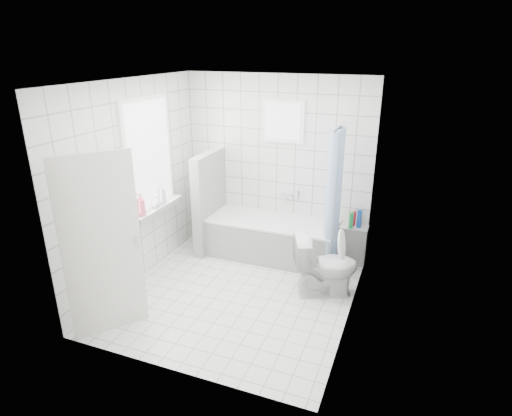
% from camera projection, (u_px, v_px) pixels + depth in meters
% --- Properties ---
extents(ground, '(3.00, 3.00, 0.00)m').
position_uv_depth(ground, '(237.00, 293.00, 5.46)').
color(ground, white).
rests_on(ground, ground).
extents(ceiling, '(3.00, 3.00, 0.00)m').
position_uv_depth(ceiling, '(234.00, 81.00, 4.52)').
color(ceiling, white).
rests_on(ceiling, ground).
extents(wall_back, '(2.80, 0.02, 2.60)m').
position_uv_depth(wall_back, '(277.00, 165.00, 6.30)').
color(wall_back, white).
rests_on(wall_back, ground).
extents(wall_front, '(2.80, 0.02, 2.60)m').
position_uv_depth(wall_front, '(166.00, 251.00, 3.68)').
color(wall_front, white).
rests_on(wall_front, ground).
extents(wall_left, '(0.02, 3.00, 2.60)m').
position_uv_depth(wall_left, '(135.00, 184.00, 5.46)').
color(wall_left, white).
rests_on(wall_left, ground).
extents(wall_right, '(0.02, 3.00, 2.60)m').
position_uv_depth(wall_right, '(357.00, 213.00, 4.52)').
color(wall_right, white).
rests_on(wall_right, ground).
extents(window_left, '(0.01, 0.90, 1.40)m').
position_uv_depth(window_left, '(150.00, 156.00, 5.60)').
color(window_left, white).
rests_on(window_left, wall_left).
extents(window_back, '(0.50, 0.01, 0.50)m').
position_uv_depth(window_back, '(283.00, 122.00, 5.99)').
color(window_back, white).
rests_on(window_back, wall_back).
extents(window_sill, '(0.18, 1.02, 0.08)m').
position_uv_depth(window_sill, '(157.00, 209.00, 5.85)').
color(window_sill, white).
rests_on(window_sill, wall_left).
extents(door, '(0.52, 0.66, 2.00)m').
position_uv_depth(door, '(102.00, 247.00, 4.42)').
color(door, silver).
rests_on(door, ground).
extents(bathtub, '(1.86, 0.77, 0.58)m').
position_uv_depth(bathtub, '(273.00, 238.00, 6.30)').
color(bathtub, white).
rests_on(bathtub, ground).
extents(partition_wall, '(0.15, 0.85, 1.50)m').
position_uv_depth(partition_wall, '(209.00, 202.00, 6.43)').
color(partition_wall, white).
rests_on(partition_wall, ground).
extents(tiled_ledge, '(0.40, 0.24, 0.55)m').
position_uv_depth(tiled_ledge, '(352.00, 244.00, 6.15)').
color(tiled_ledge, white).
rests_on(tiled_ledge, ground).
extents(toilet, '(0.89, 0.71, 0.79)m').
position_uv_depth(toilet, '(325.00, 266.00, 5.30)').
color(toilet, white).
rests_on(toilet, ground).
extents(curtain_rod, '(0.02, 0.80, 0.02)m').
position_uv_depth(curtain_rod, '(339.00, 126.00, 5.38)').
color(curtain_rod, silver).
rests_on(curtain_rod, wall_back).
extents(shower_curtain, '(0.14, 0.48, 1.78)m').
position_uv_depth(shower_curtain, '(332.00, 197.00, 5.59)').
color(shower_curtain, '#4376C6').
rests_on(shower_curtain, curtain_rod).
extents(tub_faucet, '(0.18, 0.06, 0.06)m').
position_uv_depth(tub_faucet, '(287.00, 196.00, 6.36)').
color(tub_faucet, silver).
rests_on(tub_faucet, wall_back).
extents(sill_bottles, '(0.18, 0.64, 0.30)m').
position_uv_depth(sill_bottles, '(153.00, 199.00, 5.69)').
color(sill_bottles, '#F9617F').
rests_on(sill_bottles, window_sill).
extents(ledge_bottles, '(0.17, 0.17, 0.27)m').
position_uv_depth(ledge_bottles, '(355.00, 219.00, 6.00)').
color(ledge_bottles, blue).
rests_on(ledge_bottles, tiled_ledge).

